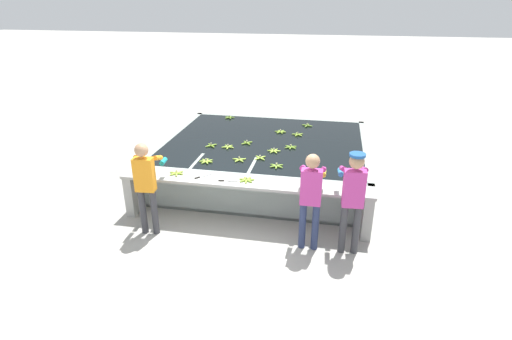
% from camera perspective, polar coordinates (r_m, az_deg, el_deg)
% --- Properties ---
extents(ground_plane, '(80.00, 80.00, 0.00)m').
position_cam_1_polar(ground_plane, '(7.03, -2.08, -8.49)').
color(ground_plane, '#A3A099').
rests_on(ground_plane, ground).
extents(wash_tank, '(4.39, 3.85, 0.82)m').
position_cam_1_polar(wash_tank, '(8.92, 1.31, 1.64)').
color(wash_tank, gray).
rests_on(wash_tank, ground).
extents(work_ledge, '(4.39, 0.45, 0.82)m').
position_cam_1_polar(work_ledge, '(6.93, -1.73, -3.38)').
color(work_ledge, '#9E9E99').
rests_on(work_ledge, ground).
extents(worker_0, '(0.45, 0.73, 1.62)m').
position_cam_1_polar(worker_0, '(6.76, -15.46, -1.45)').
color(worker_0, '#38383D').
rests_on(worker_0, ground).
extents(worker_1, '(0.41, 0.71, 1.62)m').
position_cam_1_polar(worker_1, '(6.17, 7.85, -3.31)').
color(worker_1, navy).
rests_on(worker_1, ground).
extents(worker_2, '(0.44, 0.73, 1.67)m').
position_cam_1_polar(worker_2, '(6.16, 13.70, -3.29)').
color(worker_2, '#38383D').
rests_on(worker_2, ground).
extents(banana_bunch_floating_0, '(0.27, 0.28, 0.08)m').
position_cam_1_polar(banana_bunch_floating_0, '(7.42, 2.95, 0.59)').
color(banana_bunch_floating_0, '#75A333').
rests_on(banana_bunch_floating_0, wash_tank).
extents(banana_bunch_floating_1, '(0.28, 0.28, 0.08)m').
position_cam_1_polar(banana_bunch_floating_1, '(7.69, -7.11, 1.26)').
color(banana_bunch_floating_1, '#93BC3D').
rests_on(banana_bunch_floating_1, wash_tank).
extents(banana_bunch_floating_2, '(0.28, 0.27, 0.08)m').
position_cam_1_polar(banana_bunch_floating_2, '(8.39, -4.03, 3.32)').
color(banana_bunch_floating_2, '#9EC642').
rests_on(banana_bunch_floating_2, wash_tank).
extents(banana_bunch_floating_3, '(0.28, 0.28, 0.08)m').
position_cam_1_polar(banana_bunch_floating_3, '(9.89, 7.31, 6.33)').
color(banana_bunch_floating_3, '#75A333').
rests_on(banana_bunch_floating_3, wash_tank).
extents(banana_bunch_floating_4, '(0.28, 0.27, 0.08)m').
position_cam_1_polar(banana_bunch_floating_4, '(8.16, 2.57, 2.75)').
color(banana_bunch_floating_4, '#9EC642').
rests_on(banana_bunch_floating_4, wash_tank).
extents(banana_bunch_floating_5, '(0.23, 0.23, 0.08)m').
position_cam_1_polar(banana_bunch_floating_5, '(8.61, -1.31, 3.90)').
color(banana_bunch_floating_5, '#7FAD33').
rests_on(banana_bunch_floating_5, wash_tank).
extents(banana_bunch_floating_6, '(0.28, 0.26, 0.08)m').
position_cam_1_polar(banana_bunch_floating_6, '(9.36, 3.51, 5.48)').
color(banana_bunch_floating_6, '#8CB738').
rests_on(banana_bunch_floating_6, wash_tank).
extents(banana_bunch_floating_7, '(0.24, 0.24, 0.08)m').
position_cam_1_polar(banana_bunch_floating_7, '(7.79, 0.61, 1.75)').
color(banana_bunch_floating_7, '#9EC642').
rests_on(banana_bunch_floating_7, wash_tank).
extents(banana_bunch_floating_8, '(0.27, 0.28, 0.08)m').
position_cam_1_polar(banana_bunch_floating_8, '(7.71, -2.40, 1.50)').
color(banana_bunch_floating_8, '#9EC642').
rests_on(banana_bunch_floating_8, wash_tank).
extents(banana_bunch_floating_9, '(0.27, 0.28, 0.08)m').
position_cam_1_polar(banana_bunch_floating_9, '(9.20, 5.97, 5.07)').
color(banana_bunch_floating_9, '#8CB738').
rests_on(banana_bunch_floating_9, wash_tank).
extents(banana_bunch_floating_10, '(0.28, 0.27, 0.08)m').
position_cam_1_polar(banana_bunch_floating_10, '(10.52, -3.82, 7.50)').
color(banana_bunch_floating_10, '#75A333').
rests_on(banana_bunch_floating_10, wash_tank).
extents(banana_bunch_floating_11, '(0.22, 0.22, 0.08)m').
position_cam_1_polar(banana_bunch_floating_11, '(8.51, -6.42, 3.51)').
color(banana_bunch_floating_11, '#7FAD33').
rests_on(banana_bunch_floating_11, wash_tank).
extents(banana_bunch_floating_12, '(0.26, 0.28, 0.08)m').
position_cam_1_polar(banana_bunch_floating_12, '(8.39, 4.97, 3.29)').
color(banana_bunch_floating_12, '#75A333').
rests_on(banana_bunch_floating_12, wash_tank).
extents(banana_bunch_ledge_0, '(0.28, 0.28, 0.08)m').
position_cam_1_polar(banana_bunch_ledge_0, '(7.45, -15.25, -0.14)').
color(banana_bunch_ledge_0, '#8CB738').
rests_on(banana_bunch_ledge_0, work_ledge).
extents(banana_bunch_ledge_1, '(0.28, 0.28, 0.08)m').
position_cam_1_polar(banana_bunch_ledge_1, '(6.84, -1.36, -1.42)').
color(banana_bunch_ledge_1, '#8CB738').
rests_on(banana_bunch_ledge_1, work_ledge).
extents(banana_bunch_ledge_2, '(0.28, 0.27, 0.08)m').
position_cam_1_polar(banana_bunch_ledge_2, '(7.24, -11.30, -0.43)').
color(banana_bunch_ledge_2, '#9EC642').
rests_on(banana_bunch_ledge_2, work_ledge).
extents(knife_0, '(0.35, 0.09, 0.02)m').
position_cam_1_polar(knife_0, '(6.85, -4.39, -1.52)').
color(knife_0, silver).
rests_on(knife_0, work_ledge).
extents(knife_1, '(0.25, 0.28, 0.02)m').
position_cam_1_polar(knife_1, '(7.05, -7.89, -0.95)').
color(knife_1, silver).
rests_on(knife_1, work_ledge).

